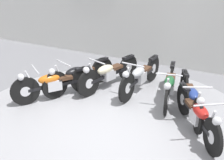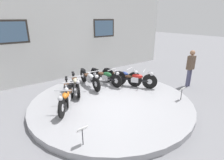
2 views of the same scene
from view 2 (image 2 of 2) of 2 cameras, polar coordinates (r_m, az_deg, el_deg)
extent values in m
plane|color=slate|center=(6.71, -0.23, -7.72)|extent=(60.00, 60.00, 0.00)
cylinder|color=#99999E|center=(6.67, -0.23, -6.97)|extent=(5.89, 5.89, 0.20)
cube|color=silver|center=(9.55, -15.32, 14.20)|extent=(14.00, 0.20, 4.58)
cube|color=#2D2823|center=(8.82, -30.11, 13.42)|extent=(1.40, 0.02, 1.00)
cube|color=slate|center=(8.81, -30.11, 13.42)|extent=(1.24, 0.02, 0.84)
cube|color=#2D2823|center=(10.57, -2.58, 16.56)|extent=(1.40, 0.02, 1.00)
cube|color=slate|center=(10.57, -2.57, 16.56)|extent=(1.24, 0.02, 0.84)
cylinder|color=black|center=(5.56, -16.08, -8.74)|extent=(0.43, 0.55, 0.64)
cylinder|color=silver|center=(5.56, -16.08, -8.74)|extent=(0.19, 0.22, 0.22)
cylinder|color=black|center=(6.74, -13.09, -3.32)|extent=(0.43, 0.55, 0.64)
cylinder|color=silver|center=(6.74, -13.09, -3.32)|extent=(0.19, 0.22, 0.22)
cube|color=black|center=(6.14, -14.43, -5.77)|extent=(0.80, 1.04, 0.07)
cube|color=silver|center=(6.10, -14.54, -5.76)|extent=(0.35, 0.38, 0.24)
ellipsoid|color=#D16619|center=(5.94, -14.90, -4.78)|extent=(0.46, 0.52, 0.20)
cube|color=#472D1E|center=(6.28, -14.07, -3.76)|extent=(0.35, 0.38, 0.07)
cube|color=black|center=(6.64, -13.27, -1.16)|extent=(0.30, 0.35, 0.06)
cylinder|color=silver|center=(5.60, -15.87, -6.22)|extent=(0.18, 0.23, 0.54)
cylinder|color=silver|center=(5.59, -15.83, -3.33)|extent=(0.45, 0.35, 0.03)
sphere|color=silver|center=(5.36, -16.58, -5.83)|extent=(0.15, 0.15, 0.15)
cylinder|color=black|center=(6.13, -14.43, -5.81)|extent=(0.30, 0.62, 0.64)
cylinder|color=silver|center=(6.13, -14.43, -5.81)|extent=(0.15, 0.23, 0.23)
cylinder|color=black|center=(7.37, -14.55, -1.40)|extent=(0.30, 0.62, 0.64)
cylinder|color=silver|center=(7.37, -14.55, -1.40)|extent=(0.15, 0.23, 0.23)
cube|color=black|center=(6.74, -14.50, -3.40)|extent=(0.54, 1.17, 0.07)
cube|color=silver|center=(6.70, -14.51, -3.37)|extent=(0.31, 0.37, 0.24)
ellipsoid|color=black|center=(6.55, -14.62, -2.41)|extent=(0.39, 0.53, 0.20)
cube|color=#472D1E|center=(6.90, -14.61, -1.63)|extent=(0.31, 0.37, 0.07)
cube|color=black|center=(7.28, -14.73, 0.61)|extent=(0.23, 0.37, 0.06)
cylinder|color=silver|center=(6.18, -14.60, -3.55)|extent=(0.14, 0.25, 0.54)
cylinder|color=silver|center=(6.19, -14.82, -0.95)|extent=(0.51, 0.24, 0.03)
sphere|color=silver|center=(5.94, -14.70, -3.08)|extent=(0.15, 0.15, 0.15)
cylinder|color=black|center=(6.70, -10.99, -3.29)|extent=(0.25, 0.63, 0.64)
cylinder|color=silver|center=(6.70, -10.99, -3.29)|extent=(0.13, 0.23, 0.22)
cylinder|color=black|center=(7.95, -12.46, 0.33)|extent=(0.25, 0.63, 0.64)
cylinder|color=silver|center=(7.95, -12.46, 0.33)|extent=(0.13, 0.23, 0.22)
cube|color=black|center=(7.32, -11.79, -1.33)|extent=(0.44, 1.20, 0.07)
cube|color=silver|center=(7.28, -11.75, -1.29)|extent=(0.29, 0.37, 0.24)
ellipsoid|color=beige|center=(7.13, -11.73, -0.36)|extent=(0.36, 0.52, 0.20)
cube|color=#472D1E|center=(7.48, -12.09, 0.25)|extent=(0.29, 0.37, 0.07)
cube|color=black|center=(7.87, -12.60, 2.20)|extent=(0.20, 0.37, 0.06)
cylinder|color=silver|center=(6.76, -11.29, -1.26)|extent=(0.12, 0.25, 0.54)
cylinder|color=silver|center=(6.78, -11.57, 1.11)|extent=(0.52, 0.19, 0.03)
sphere|color=silver|center=(6.52, -11.10, -0.73)|extent=(0.15, 0.15, 0.15)
cylinder|color=black|center=(7.19, -5.15, -1.30)|extent=(0.12, 0.66, 0.66)
cylinder|color=silver|center=(7.19, -5.15, -1.30)|extent=(0.09, 0.24, 0.23)
cylinder|color=black|center=(8.35, -9.30, 1.54)|extent=(0.12, 0.66, 0.66)
cylinder|color=silver|center=(8.35, -9.30, 1.54)|extent=(0.09, 0.24, 0.23)
cube|color=black|center=(7.76, -7.38, 0.22)|extent=(0.18, 1.24, 0.07)
cube|color=silver|center=(7.72, -7.27, 0.28)|extent=(0.23, 0.34, 0.24)
ellipsoid|color=#B2B5BA|center=(7.58, -7.00, 1.21)|extent=(0.26, 0.50, 0.20)
cube|color=#472D1E|center=(7.91, -8.09, 1.63)|extent=(0.23, 0.34, 0.07)
cube|color=black|center=(8.27, -9.41, 3.38)|extent=(0.13, 0.37, 0.06)
cylinder|color=silver|center=(7.24, -5.72, 0.54)|extent=(0.07, 0.25, 0.54)
cylinder|color=silver|center=(7.26, -6.17, 2.71)|extent=(0.54, 0.08, 0.03)
sphere|color=silver|center=(7.02, -5.01, 1.14)|extent=(0.15, 0.15, 0.15)
cylinder|color=black|center=(7.58, 1.45, -0.25)|extent=(0.18, 0.62, 0.62)
cylinder|color=silver|center=(7.58, 1.45, -0.25)|extent=(0.11, 0.23, 0.22)
cylinder|color=black|center=(8.47, -5.51, 1.83)|extent=(0.18, 0.62, 0.62)
cylinder|color=silver|center=(8.47, -5.51, 1.83)|extent=(0.11, 0.23, 0.22)
cube|color=black|center=(8.01, -2.22, 0.85)|extent=(0.31, 1.23, 0.07)
cube|color=silver|center=(7.98, -2.02, 0.92)|extent=(0.26, 0.35, 0.24)
ellipsoid|color=#1E562D|center=(7.86, -1.50, 1.87)|extent=(0.31, 0.51, 0.20)
cube|color=#472D1E|center=(8.11, -3.36, 2.12)|extent=(0.26, 0.35, 0.07)
cube|color=black|center=(8.39, -5.57, 3.54)|extent=(0.17, 0.37, 0.06)
cylinder|color=silver|center=(7.61, 0.62, 1.42)|extent=(0.09, 0.25, 0.54)
cylinder|color=silver|center=(7.60, 0.01, 3.45)|extent=(0.54, 0.14, 0.03)
sphere|color=silver|center=(7.43, 1.83, 2.11)|extent=(0.15, 0.15, 0.15)
cylinder|color=black|center=(7.74, 7.37, 0.18)|extent=(0.32, 0.63, 0.66)
cylinder|color=silver|center=(7.74, 7.37, 0.18)|extent=(0.15, 0.24, 0.23)
cylinder|color=black|center=(8.30, -1.30, 1.69)|extent=(0.32, 0.63, 0.66)
cylinder|color=silver|center=(8.30, -1.30, 1.69)|extent=(0.15, 0.24, 0.23)
cube|color=black|center=(7.99, 2.88, 0.96)|extent=(0.57, 1.16, 0.07)
cube|color=silver|center=(7.97, 3.14, 1.05)|extent=(0.31, 0.37, 0.24)
ellipsoid|color=navy|center=(7.88, 3.82, 2.04)|extent=(0.40, 0.53, 0.20)
cube|color=#472D1E|center=(8.04, 1.49, 2.15)|extent=(0.31, 0.37, 0.07)
cube|color=black|center=(8.21, -1.32, 3.56)|extent=(0.24, 0.37, 0.06)
cylinder|color=silver|center=(7.73, 6.41, 1.76)|extent=(0.14, 0.25, 0.54)
cylinder|color=silver|center=(7.69, 5.74, 3.72)|extent=(0.51, 0.25, 0.03)
sphere|color=silver|center=(7.61, 7.90, 2.52)|extent=(0.15, 0.15, 0.15)
cylinder|color=black|center=(7.63, 12.17, -0.47)|extent=(0.41, 0.57, 0.65)
cylinder|color=silver|center=(7.63, 12.17, -0.47)|extent=(0.18, 0.22, 0.23)
cylinder|color=black|center=(7.88, 2.42, 0.64)|extent=(0.41, 0.57, 0.65)
cylinder|color=silver|center=(7.88, 2.42, 0.64)|extent=(0.18, 0.22, 0.23)
cube|color=black|center=(7.73, 7.21, 0.09)|extent=(0.75, 1.07, 0.07)
cube|color=silver|center=(7.71, 7.51, 0.20)|extent=(0.34, 0.38, 0.24)
ellipsoid|color=red|center=(7.64, 8.30, 1.25)|extent=(0.45, 0.52, 0.20)
cube|color=#472D1E|center=(7.73, 5.67, 1.25)|extent=(0.34, 0.38, 0.07)
cube|color=black|center=(7.80, 2.45, 2.55)|extent=(0.28, 0.35, 0.06)
cylinder|color=silver|center=(7.58, 11.16, 1.08)|extent=(0.18, 0.23, 0.54)
cylinder|color=silver|center=(7.52, 10.48, 3.05)|extent=(0.47, 0.33, 0.03)
sphere|color=silver|center=(7.51, 12.80, 1.92)|extent=(0.15, 0.15, 0.15)
cylinder|color=#333338|center=(4.43, -9.56, -17.92)|extent=(0.02, 0.02, 0.42)
cube|color=white|center=(4.30, -9.73, -15.53)|extent=(0.26, 0.11, 0.15)
cylinder|color=#333338|center=(6.96, 21.69, -4.46)|extent=(0.02, 0.02, 0.42)
cube|color=white|center=(6.88, 21.93, -2.75)|extent=(0.26, 0.11, 0.15)
cylinder|color=#4C4C6B|center=(8.92, 23.50, 0.57)|extent=(0.13, 0.13, 0.84)
cylinder|color=#4C4C6B|center=(9.05, 24.01, 0.76)|extent=(0.13, 0.13, 0.84)
cube|color=brown|center=(8.79, 24.41, 5.18)|extent=(0.36, 0.22, 0.63)
sphere|color=#9E7051|center=(8.71, 24.83, 8.08)|extent=(0.23, 0.23, 0.23)
camera|label=1|loc=(5.88, 54.85, 15.02)|focal=50.00mm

